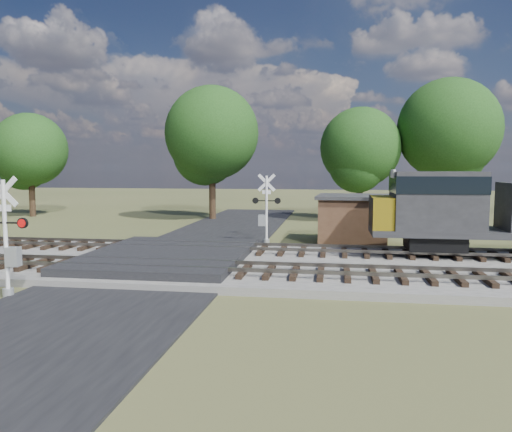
# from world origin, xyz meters

# --- Properties ---
(ground) EXTENTS (160.00, 160.00, 0.00)m
(ground) POSITION_xyz_m (0.00, 0.00, 0.00)
(ground) COLOR #484E29
(ground) RESTS_ON ground
(ballast_bed) EXTENTS (140.00, 10.00, 0.30)m
(ballast_bed) POSITION_xyz_m (10.00, 0.50, 0.15)
(ballast_bed) COLOR gray
(ballast_bed) RESTS_ON ground
(road) EXTENTS (7.00, 60.00, 0.08)m
(road) POSITION_xyz_m (0.00, 0.00, 0.04)
(road) COLOR black
(road) RESTS_ON ground
(crossing_panel) EXTENTS (7.00, 9.00, 0.62)m
(crossing_panel) POSITION_xyz_m (0.00, 0.50, 0.32)
(crossing_panel) COLOR #262628
(crossing_panel) RESTS_ON ground
(track_near) EXTENTS (140.00, 2.60, 0.33)m
(track_near) POSITION_xyz_m (3.12, -2.00, 0.41)
(track_near) COLOR black
(track_near) RESTS_ON ballast_bed
(track_far) EXTENTS (140.00, 2.60, 0.33)m
(track_far) POSITION_xyz_m (3.12, 3.00, 0.41)
(track_far) COLOR black
(track_far) RESTS_ON ballast_bed
(crossing_signal_near) EXTENTS (1.68, 0.36, 4.16)m
(crossing_signal_near) POSITION_xyz_m (-3.50, -5.81, 1.73)
(crossing_signal_near) COLOR silver
(crossing_signal_near) RESTS_ON ground
(crossing_signal_far) EXTENTS (1.65, 0.36, 4.09)m
(crossing_signal_far) POSITION_xyz_m (3.54, 7.34, 1.70)
(crossing_signal_far) COLOR silver
(crossing_signal_far) RESTS_ON ground
(equipment_shed) EXTENTS (4.40, 4.40, 2.84)m
(equipment_shed) POSITION_xyz_m (8.61, 8.45, 1.44)
(equipment_shed) COLOR #4B3220
(equipment_shed) RESTS_ON ground
(treeline) EXTENTS (79.96, 10.59, 11.52)m
(treeline) POSITION_xyz_m (12.15, 21.23, 6.87)
(treeline) COLOR black
(treeline) RESTS_ON ground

